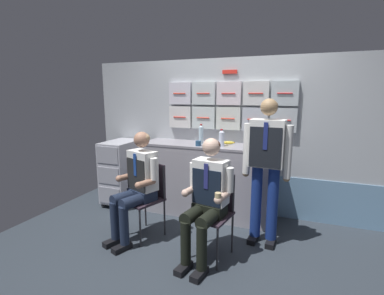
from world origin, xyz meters
TOP-DOWN VIEW (x-y plane):
  - ground at (0.00, 0.00)m, footprint 4.80×4.80m
  - galley_bulkhead at (0.00, 1.37)m, footprint 4.20×0.14m
  - galley_counter at (-0.22, 1.09)m, footprint 1.84×0.53m
  - service_trolley at (-1.58, 1.01)m, footprint 0.40×0.65m
  - folding_chair_left at (-0.70, 0.30)m, footprint 0.52×0.52m
  - crew_member_left at (-0.76, 0.15)m, footprint 0.53×0.66m
  - folding_chair_right at (0.14, 0.18)m, footprint 0.46×0.46m
  - crew_member_right at (0.11, 0.02)m, footprint 0.48×0.63m
  - crew_member_standing at (0.61, 0.58)m, footprint 0.52×0.28m
  - water_bottle_blue_cap at (0.48, 1.01)m, footprint 0.07×0.07m
  - water_bottle_tall at (-0.01, 1.02)m, footprint 0.07×0.07m
  - water_bottle_clear at (-0.31, 1.07)m, footprint 0.06×0.06m
  - espresso_cup_small at (-0.30, 0.93)m, footprint 0.07×0.07m
  - paper_cup_blue at (0.58, 1.04)m, footprint 0.06×0.06m
  - snack_banana at (0.04, 1.20)m, footprint 0.17×0.10m

SIDE VIEW (x-z plane):
  - ground at x=0.00m, z-range -0.04..0.00m
  - galley_counter at x=-0.22m, z-range 0.00..1.00m
  - service_trolley at x=-1.58m, z-range 0.03..1.00m
  - folding_chair_left at x=-0.70m, z-range 0.10..0.96m
  - folding_chair_right at x=0.14m, z-range 0.10..0.96m
  - crew_member_right at x=0.11m, z-range 0.06..1.31m
  - crew_member_left at x=-0.76m, z-range 0.06..1.31m
  - crew_member_standing at x=0.61m, z-range 0.14..1.76m
  - snack_banana at x=0.04m, z-range 1.00..1.04m
  - espresso_cup_small at x=-0.30m, z-range 1.00..1.07m
  - paper_cup_blue at x=0.58m, z-range 1.00..1.08m
  - galley_bulkhead at x=0.00m, z-range 0.01..2.16m
  - water_bottle_tall at x=-0.01m, z-range 0.99..1.22m
  - water_bottle_blue_cap at x=0.48m, z-range 0.99..1.25m
  - water_bottle_clear at x=-0.31m, z-range 0.99..1.26m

